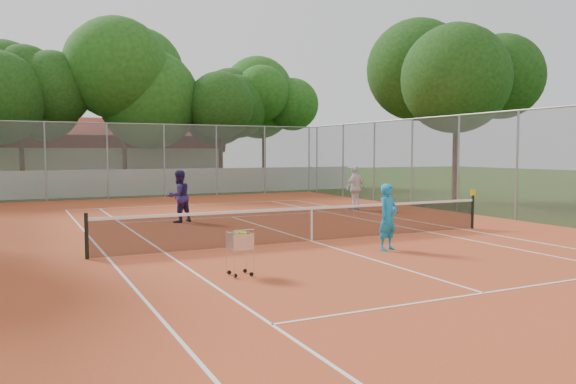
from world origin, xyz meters
name	(u,v)px	position (x,y,z in m)	size (l,w,h in m)	color
ground	(312,242)	(0.00, 0.00, 0.00)	(120.00, 120.00, 0.00)	#1B370F
court_pad	(312,242)	(0.00, 0.00, 0.01)	(18.00, 34.00, 0.02)	#BE4C25
court_lines	(312,241)	(0.00, 0.00, 0.02)	(10.98, 23.78, 0.01)	white
tennis_net	(312,224)	(0.00, 0.00, 0.51)	(11.88, 0.10, 0.98)	black
perimeter_fence	(312,170)	(0.00, 0.00, 2.00)	(18.00, 34.00, 4.00)	slate
boundary_wall	(156,182)	(0.00, 19.00, 0.75)	(26.00, 0.30, 1.50)	white
clubhouse	(97,156)	(-2.00, 29.00, 2.20)	(16.40, 9.00, 4.40)	beige
tropical_trees	(144,112)	(0.00, 22.00, 5.00)	(29.00, 19.00, 10.00)	black
player_near	(388,217)	(1.06, -2.10, 0.86)	(0.62, 0.40, 1.69)	#1686C0
player_far_left	(179,196)	(-2.21, 5.75, 0.94)	(0.89, 0.70, 1.84)	#21184A
player_far_right	(355,188)	(5.64, 6.53, 0.97)	(1.11, 0.46, 1.90)	silver
ball_hopper	(240,252)	(-3.36, -3.20, 0.50)	(0.46, 0.46, 0.96)	silver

